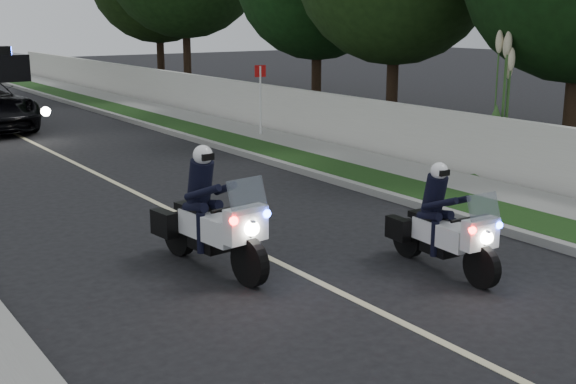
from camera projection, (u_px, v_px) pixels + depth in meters
name	position (u px, v px, depth m)	size (l,w,h in m)	color
ground	(327.00, 286.00, 10.30)	(120.00, 120.00, 0.00)	black
curb_right	(227.00, 148.00, 20.55)	(0.20, 60.00, 0.15)	gray
grass_verge	(248.00, 146.00, 20.94)	(1.20, 60.00, 0.16)	#193814
sidewalk_right	(285.00, 141.00, 21.65)	(1.40, 60.00, 0.16)	gray
property_wall	(313.00, 116.00, 22.04)	(0.22, 60.00, 1.50)	beige
lane_marking	(84.00, 167.00, 18.31)	(0.12, 50.00, 0.01)	#BFB78C
police_moto_left	(212.00, 269.00, 11.01)	(0.77, 2.20, 1.87)	silver
police_moto_right	(441.00, 271.00, 10.93)	(0.67, 1.92, 1.63)	silver
sign_post	(261.00, 139.00, 22.58)	(0.36, 0.36, 2.32)	#A10B1C
pampas_far	(492.00, 177.00, 17.31)	(1.33, 1.33, 3.81)	beige
tree_right_a	(566.00, 167.00, 18.45)	(5.78, 5.78, 9.63)	black
tree_right_b	(390.00, 136.00, 23.09)	(6.15, 6.15, 10.25)	#1D3B13
tree_right_c	(316.00, 118.00, 27.29)	(5.86, 5.86, 9.77)	#123510
tree_right_d	(188.00, 96.00, 34.58)	(7.38, 7.38, 12.29)	#1A3C14
tree_right_e	(162.00, 92.00, 36.43)	(6.60, 6.60, 11.00)	#1A3310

